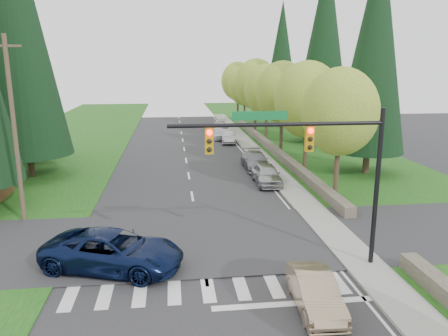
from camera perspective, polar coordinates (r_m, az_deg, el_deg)
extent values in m
cube|color=#154A13|center=(36.12, 16.51, -0.69)|extent=(14.00, 110.00, 0.06)
cube|color=#154A13|center=(35.22, -26.21, -1.89)|extent=(14.00, 110.00, 0.06)
cube|color=#28282B|center=(21.85, -3.18, -9.48)|extent=(120.00, 8.00, 0.10)
cube|color=gray|center=(36.05, 6.32, -0.17)|extent=(1.80, 80.00, 0.13)
cube|color=gray|center=(35.87, 5.00, -0.21)|extent=(0.20, 80.00, 0.13)
cube|color=#4C4438|center=(43.99, 6.13, 2.69)|extent=(0.70, 40.00, 0.70)
cylinder|color=black|center=(19.30, 19.30, -2.67)|extent=(0.20, 0.20, 6.80)
cylinder|color=black|center=(17.25, 7.04, 5.66)|extent=(8.60, 0.16, 0.16)
cube|color=#0C662D|center=(17.10, 4.74, 6.83)|extent=(2.20, 0.04, 0.35)
cube|color=#BF8C0C|center=(17.70, 11.08, 3.74)|extent=(0.32, 0.24, 1.00)
sphere|color=#FF0C05|center=(17.51, 11.27, 4.79)|extent=(0.22, 0.22, 0.22)
cube|color=#BF8C0C|center=(16.91, -1.96, 3.54)|extent=(0.32, 0.24, 1.00)
sphere|color=#FF0C05|center=(16.71, -1.93, 4.64)|extent=(0.22, 0.22, 0.22)
cylinder|color=#473828|center=(25.71, -25.67, 4.28)|extent=(0.24, 0.24, 10.00)
cube|color=#473828|center=(25.49, -26.70, 14.08)|extent=(1.60, 0.10, 0.12)
cylinder|color=#38281C|center=(28.76, 14.53, 0.72)|extent=(0.32, 0.32, 4.76)
ellipsoid|color=olive|center=(28.25, 14.92, 7.12)|extent=(4.80, 4.80, 5.52)
cylinder|color=#38281C|center=(35.25, 10.60, 3.35)|extent=(0.32, 0.32, 4.93)
ellipsoid|color=olive|center=(34.83, 10.84, 8.77)|extent=(5.20, 5.20, 5.98)
cylinder|color=#38281C|center=(41.83, 7.49, 5.11)|extent=(0.32, 0.32, 5.04)
ellipsoid|color=olive|center=(41.48, 7.63, 9.79)|extent=(5.00, 5.00, 5.75)
cylinder|color=#38281C|center=(48.62, 5.57, 6.19)|extent=(0.32, 0.32, 4.82)
ellipsoid|color=olive|center=(48.32, 5.65, 10.03)|extent=(5.00, 5.00, 5.75)
cylinder|color=#38281C|center=(55.43, 4.11, 7.28)|extent=(0.32, 0.32, 5.15)
ellipsoid|color=olive|center=(55.16, 4.18, 10.89)|extent=(5.40, 5.40, 6.21)
cylinder|color=#38281C|center=(62.26, 2.70, 7.77)|extent=(0.32, 0.32, 4.70)
ellipsoid|color=olive|center=(62.03, 2.73, 10.70)|extent=(4.80, 4.80, 5.52)
cylinder|color=#38281C|center=(69.15, 1.81, 8.46)|extent=(0.32, 0.32, 4.98)
ellipsoid|color=olive|center=(68.94, 1.83, 11.26)|extent=(5.20, 5.20, 5.98)
cylinder|color=#38281C|center=(36.53, -23.89, 0.43)|extent=(0.50, 0.50, 2.00)
cone|color=black|center=(35.86, -25.51, 16.67)|extent=(6.46, 6.46, 19.00)
cylinder|color=#38281C|center=(42.74, -24.19, 2.15)|extent=(0.50, 0.50, 2.00)
cone|color=black|center=(42.11, -25.44, 14.64)|extent=(5.78, 5.78, 17.00)
cylinder|color=#38281C|center=(36.31, 18.07, 0.85)|extent=(0.50, 0.50, 2.00)
cone|color=black|center=(35.55, 19.12, 14.83)|extent=(5.44, 5.44, 16.00)
cylinder|color=#38281C|center=(49.44, 12.38, 4.41)|extent=(0.50, 0.50, 2.00)
cone|color=black|center=(48.92, 12.97, 15.81)|extent=(6.12, 6.12, 18.00)
cylinder|color=#38281C|center=(62.45, 7.30, 6.44)|extent=(0.50, 0.50, 2.00)
cone|color=black|center=(62.00, 7.54, 14.08)|extent=(5.10, 5.10, 15.00)
imported|color=tan|center=(16.38, 11.80, -15.57)|extent=(1.56, 3.95, 1.28)
imported|color=#0B1638|center=(19.31, -14.25, -10.45)|extent=(6.49, 4.48, 1.65)
imported|color=#A0A1A5|center=(31.64, 5.60, -0.83)|extent=(1.78, 4.34, 1.47)
imported|color=slate|center=(36.19, 4.13, 0.96)|extent=(1.96, 4.81, 1.39)
imported|color=#A9AAAE|center=(48.23, 0.59, 4.14)|extent=(1.88, 4.36, 1.40)
imported|color=silver|center=(50.66, -0.68, 4.52)|extent=(1.74, 3.86, 1.29)
imported|color=#A5A6AA|center=(56.34, -0.49, 5.45)|extent=(2.21, 4.69, 1.32)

